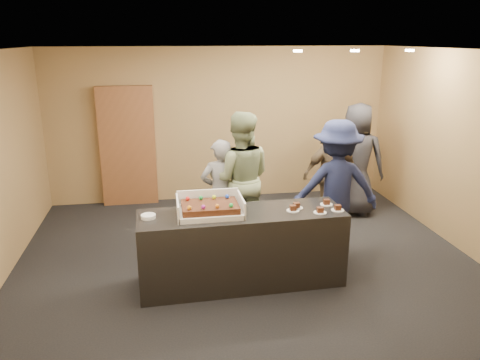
{
  "coord_description": "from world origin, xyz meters",
  "views": [
    {
      "loc": [
        -1.03,
        -5.7,
        2.84
      ],
      "look_at": [
        -0.06,
        0.0,
        1.08
      ],
      "focal_mm": 35.0,
      "sensor_mm": 36.0,
      "label": 1
    }
  ],
  "objects_px": {
    "storage_cabinet": "(128,147)",
    "person_dark_suit": "(356,160)",
    "person_server_grey": "(221,193)",
    "person_sage_man": "(240,179)",
    "cake_box": "(210,210)",
    "serving_counter": "(242,248)",
    "person_brown_extra": "(331,173)",
    "person_navy_man": "(336,187)",
    "plate_stack": "(148,216)",
    "sheet_cake": "(210,206)"
  },
  "relations": [
    {
      "from": "serving_counter",
      "to": "person_brown_extra",
      "type": "xyz_separation_m",
      "value": [
        1.73,
        1.73,
        0.34
      ]
    },
    {
      "from": "storage_cabinet",
      "to": "person_brown_extra",
      "type": "relative_size",
      "value": 1.31
    },
    {
      "from": "storage_cabinet",
      "to": "person_navy_man",
      "type": "bearing_deg",
      "value": -39.77
    },
    {
      "from": "serving_counter",
      "to": "cake_box",
      "type": "xyz_separation_m",
      "value": [
        -0.37,
        0.03,
        0.5
      ]
    },
    {
      "from": "serving_counter",
      "to": "person_sage_man",
      "type": "distance_m",
      "value": 1.3
    },
    {
      "from": "person_navy_man",
      "to": "person_brown_extra",
      "type": "distance_m",
      "value": 1.06
    },
    {
      "from": "person_navy_man",
      "to": "person_dark_suit",
      "type": "xyz_separation_m",
      "value": [
        0.82,
        1.27,
        0.02
      ]
    },
    {
      "from": "person_server_grey",
      "to": "storage_cabinet",
      "type": "bearing_deg",
      "value": -60.26
    },
    {
      "from": "serving_counter",
      "to": "person_sage_man",
      "type": "relative_size",
      "value": 1.27
    },
    {
      "from": "person_server_grey",
      "to": "person_navy_man",
      "type": "xyz_separation_m",
      "value": [
        1.52,
        -0.43,
        0.15
      ]
    },
    {
      "from": "storage_cabinet",
      "to": "serving_counter",
      "type": "bearing_deg",
      "value": -64.89
    },
    {
      "from": "plate_stack",
      "to": "sheet_cake",
      "type": "bearing_deg",
      "value": -0.32
    },
    {
      "from": "cake_box",
      "to": "person_brown_extra",
      "type": "relative_size",
      "value": 0.47
    },
    {
      "from": "serving_counter",
      "to": "plate_stack",
      "type": "height_order",
      "value": "plate_stack"
    },
    {
      "from": "person_server_grey",
      "to": "person_navy_man",
      "type": "bearing_deg",
      "value": 159.34
    },
    {
      "from": "storage_cabinet",
      "to": "person_sage_man",
      "type": "relative_size",
      "value": 1.1
    },
    {
      "from": "plate_stack",
      "to": "person_navy_man",
      "type": "relative_size",
      "value": 0.09
    },
    {
      "from": "person_server_grey",
      "to": "person_sage_man",
      "type": "relative_size",
      "value": 0.81
    },
    {
      "from": "cake_box",
      "to": "person_dark_suit",
      "type": "height_order",
      "value": "person_dark_suit"
    },
    {
      "from": "storage_cabinet",
      "to": "cake_box",
      "type": "bearing_deg",
      "value": -70.53
    },
    {
      "from": "person_server_grey",
      "to": "person_dark_suit",
      "type": "height_order",
      "value": "person_dark_suit"
    },
    {
      "from": "person_brown_extra",
      "to": "storage_cabinet",
      "type": "bearing_deg",
      "value": -30.65
    },
    {
      "from": "person_sage_man",
      "to": "person_dark_suit",
      "type": "bearing_deg",
      "value": -149.59
    },
    {
      "from": "storage_cabinet",
      "to": "cake_box",
      "type": "height_order",
      "value": "storage_cabinet"
    },
    {
      "from": "serving_counter",
      "to": "person_server_grey",
      "type": "distance_m",
      "value": 1.2
    },
    {
      "from": "plate_stack",
      "to": "person_server_grey",
      "type": "relative_size",
      "value": 0.11
    },
    {
      "from": "serving_counter",
      "to": "cake_box",
      "type": "relative_size",
      "value": 3.21
    },
    {
      "from": "serving_counter",
      "to": "storage_cabinet",
      "type": "distance_m",
      "value": 3.49
    },
    {
      "from": "serving_counter",
      "to": "person_sage_man",
      "type": "height_order",
      "value": "person_sage_man"
    },
    {
      "from": "person_sage_man",
      "to": "person_navy_man",
      "type": "distance_m",
      "value": 1.32
    },
    {
      "from": "cake_box",
      "to": "person_navy_man",
      "type": "relative_size",
      "value": 0.41
    },
    {
      "from": "cake_box",
      "to": "sheet_cake",
      "type": "bearing_deg",
      "value": -91.01
    },
    {
      "from": "person_dark_suit",
      "to": "storage_cabinet",
      "type": "bearing_deg",
      "value": 9.63
    },
    {
      "from": "storage_cabinet",
      "to": "person_sage_man",
      "type": "xyz_separation_m",
      "value": [
        1.65,
        -1.93,
        -0.09
      ]
    },
    {
      "from": "serving_counter",
      "to": "storage_cabinet",
      "type": "xyz_separation_m",
      "value": [
        -1.46,
        3.12,
        0.58
      ]
    },
    {
      "from": "storage_cabinet",
      "to": "person_dark_suit",
      "type": "xyz_separation_m",
      "value": [
        3.7,
        -1.13,
        -0.11
      ]
    },
    {
      "from": "person_sage_man",
      "to": "person_brown_extra",
      "type": "xyz_separation_m",
      "value": [
        1.54,
        0.54,
        -0.15
      ]
    },
    {
      "from": "sheet_cake",
      "to": "person_dark_suit",
      "type": "height_order",
      "value": "person_dark_suit"
    },
    {
      "from": "serving_counter",
      "to": "plate_stack",
      "type": "xyz_separation_m",
      "value": [
        -1.06,
        0.0,
        0.47
      ]
    },
    {
      "from": "cake_box",
      "to": "person_server_grey",
      "type": "relative_size",
      "value": 0.49
    },
    {
      "from": "sheet_cake",
      "to": "plate_stack",
      "type": "relative_size",
      "value": 3.84
    },
    {
      "from": "person_brown_extra",
      "to": "plate_stack",
      "type": "bearing_deg",
      "value": 24.64
    },
    {
      "from": "plate_stack",
      "to": "person_dark_suit",
      "type": "relative_size",
      "value": 0.09
    },
    {
      "from": "cake_box",
      "to": "plate_stack",
      "type": "xyz_separation_m",
      "value": [
        -0.7,
        -0.02,
        -0.03
      ]
    },
    {
      "from": "person_server_grey",
      "to": "person_sage_man",
      "type": "height_order",
      "value": "person_sage_man"
    },
    {
      "from": "plate_stack",
      "to": "storage_cabinet",
      "type": "bearing_deg",
      "value": 97.27
    },
    {
      "from": "storage_cabinet",
      "to": "person_dark_suit",
      "type": "bearing_deg",
      "value": -16.96
    },
    {
      "from": "sheet_cake",
      "to": "person_server_grey",
      "type": "distance_m",
      "value": 1.2
    },
    {
      "from": "person_server_grey",
      "to": "plate_stack",
      "type": "bearing_deg",
      "value": 45.06
    },
    {
      "from": "serving_counter",
      "to": "person_brown_extra",
      "type": "distance_m",
      "value": 2.47
    }
  ]
}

